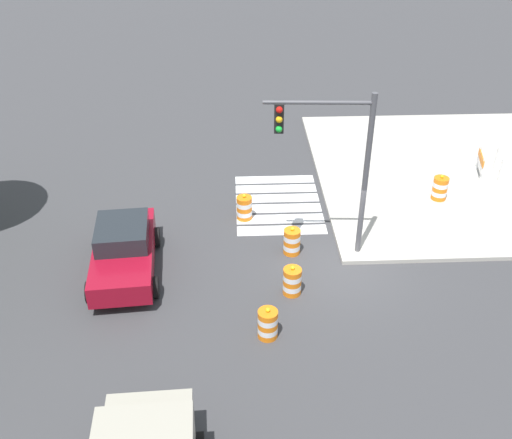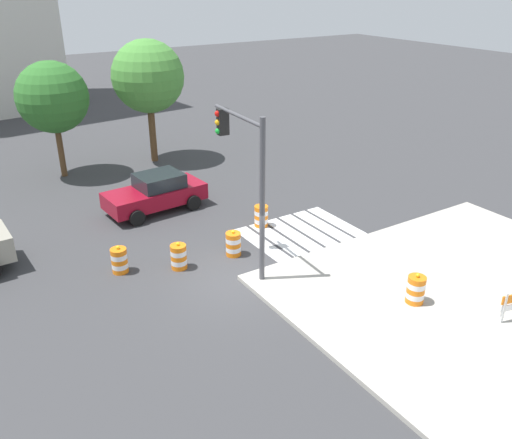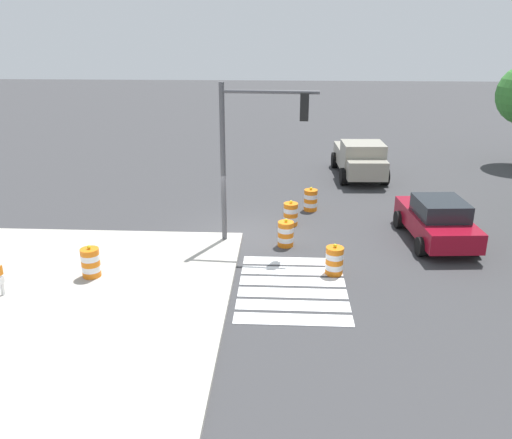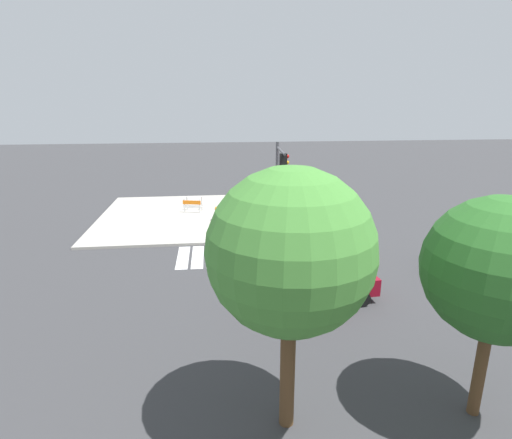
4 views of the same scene
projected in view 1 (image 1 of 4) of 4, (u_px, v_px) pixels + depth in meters
name	position (u px, v px, depth m)	size (l,w,h in m)	color
ground_plane	(342.00, 265.00, 19.33)	(120.00, 120.00, 0.00)	#38383A
sidewalk_corner	(462.00, 173.00, 24.57)	(12.00, 12.00, 0.15)	#ADA89E
crosswalk_stripes	(278.00, 203.00, 22.63)	(4.35, 3.20, 0.02)	silver
sports_car	(124.00, 250.00, 18.67)	(4.43, 2.40, 1.63)	maroon
traffic_barrel_near_corner	(292.00, 281.00, 17.90)	(0.56, 0.56, 1.02)	orange
traffic_barrel_crosswalk_end	(292.00, 241.00, 19.68)	(0.56, 0.56, 1.02)	orange
traffic_barrel_median_near	(268.00, 324.00, 16.32)	(0.56, 0.56, 1.02)	orange
traffic_barrel_median_far	(244.00, 208.00, 21.48)	(0.56, 0.56, 1.02)	orange
traffic_barrel_on_sidewalk	(440.00, 188.00, 22.41)	(0.56, 0.56, 1.02)	orange
construction_barricade	(484.00, 162.00, 23.98)	(1.38, 1.04, 1.00)	silver
traffic_light_pole	(331.00, 148.00, 17.76)	(0.48, 3.29, 5.50)	#4C4C51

